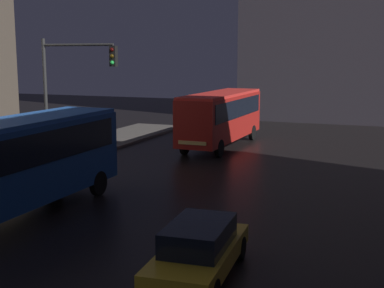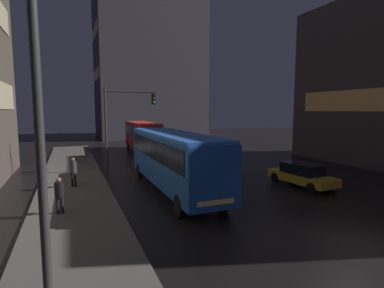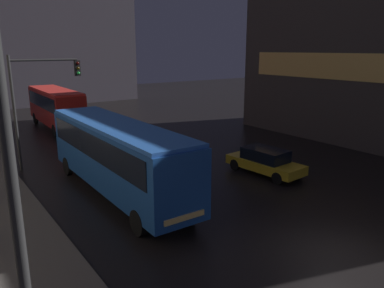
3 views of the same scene
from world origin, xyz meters
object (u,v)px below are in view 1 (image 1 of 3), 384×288
object	(u,v)px
bus_near	(4,161)
traffic_light_main	(69,84)
car_taxi	(199,249)
bus_far	(221,114)

from	to	relation	value
bus_near	traffic_light_main	xyz separation A→B (m)	(-1.69, 6.52, 2.26)
traffic_light_main	car_taxi	bearing A→B (deg)	-41.64
bus_far	car_taxi	size ratio (longest dim) A/B	2.12
bus_far	car_taxi	world-z (taller)	bus_far
car_taxi	traffic_light_main	world-z (taller)	traffic_light_main
car_taxi	traffic_light_main	bearing A→B (deg)	-45.75
car_taxi	bus_far	bearing A→B (deg)	-77.51
bus_far	traffic_light_main	bearing A→B (deg)	71.36
car_taxi	traffic_light_main	size ratio (longest dim) A/B	0.70
car_taxi	traffic_light_main	distance (m)	13.27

